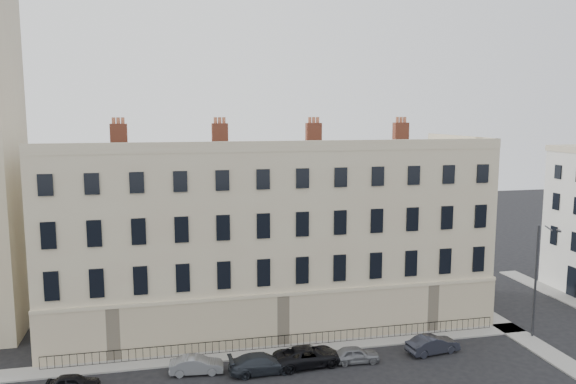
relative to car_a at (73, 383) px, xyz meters
The scene contains 13 objects.
ground 20.85m from the car_a, ahead, with size 160.00×160.00×0.00m, color black.
terrace 19.21m from the car_a, 34.36° to the left, with size 36.22×12.22×17.00m.
pavement_terrace 11.22m from the car_a, 16.31° to the left, with size 48.00×2.00×0.12m, color gray.
pavement_east_return 34.32m from the car_a, 10.32° to the left, with size 2.00×24.00×0.12m, color gray.
pavement_adjacent 44.52m from the car_a, 10.55° to the left, with size 2.00×20.00×0.12m, color gray.
railings 15.18m from the car_a, 13.52° to the left, with size 35.00×0.04×0.96m.
car_a is the anchor object (origin of this frame).
car_b 7.96m from the car_a, ahead, with size 1.29×3.70×1.22m, color slate.
car_c 12.35m from the car_a, ahead, with size 1.89×4.65×1.35m, color #22262E.
car_d 15.79m from the car_a, ahead, with size 2.28×4.95×1.37m, color black.
car_e 19.21m from the car_a, ahead, with size 1.40×3.47×1.18m, color slate.
car_f 25.40m from the car_a, ahead, with size 1.42×4.07×1.34m, color #22242E.
streetlamp 34.95m from the car_a, ahead, with size 0.89×1.89×9.17m.
Camera 1 is at (-14.77, -34.45, 17.84)m, focal length 35.00 mm.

